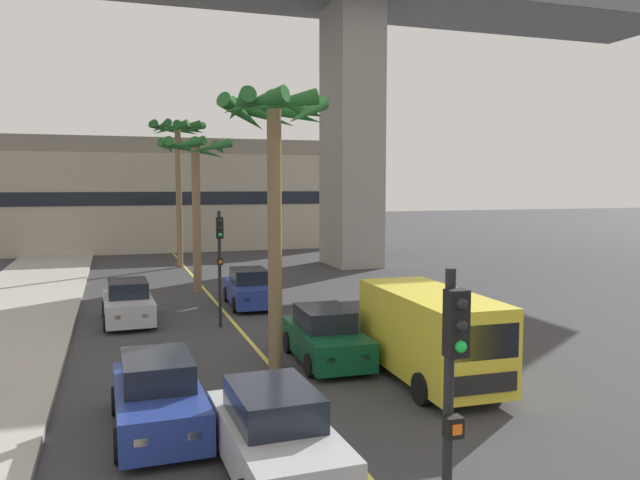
{
  "coord_description": "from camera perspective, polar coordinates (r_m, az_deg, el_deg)",
  "views": [
    {
      "loc": [
        -4.12,
        1.48,
        5.15
      ],
      "look_at": [
        0.0,
        14.0,
        3.97
      ],
      "focal_mm": 35.2,
      "sensor_mm": 36.0,
      "label": 1
    }
  ],
  "objects": [
    {
      "name": "car_queue_second",
      "position": [
        11.62,
        -4.1,
        -17.3
      ],
      "size": [
        1.93,
        4.15,
        1.56
      ],
      "color": "#B7BABF",
      "rests_on": "ground"
    },
    {
      "name": "lane_stripe_center",
      "position": [
        23.47,
        -7.73,
        -7.6
      ],
      "size": [
        0.14,
        56.0,
        0.01
      ],
      "primitive_type": "cube",
      "color": "#DBCC4C",
      "rests_on": "ground"
    },
    {
      "name": "traffic_light_median_near",
      "position": [
        7.5,
        11.88,
        -13.93
      ],
      "size": [
        0.24,
        0.37,
        4.2
      ],
      "color": "black",
      "rests_on": "ground"
    },
    {
      "name": "car_queue_fourth",
      "position": [
        24.54,
        -17.04,
        -5.51
      ],
      "size": [
        1.93,
        4.15,
        1.56
      ],
      "color": "#B7BABF",
      "rests_on": "ground"
    },
    {
      "name": "palm_tree_mid_median",
      "position": [
        39.54,
        -12.78,
        8.57
      ],
      "size": [
        3.47,
        3.49,
        9.05
      ],
      "color": "brown",
      "rests_on": "ground"
    },
    {
      "name": "palm_tree_near_median",
      "position": [
        30.34,
        -11.32,
        6.52
      ],
      "size": [
        3.47,
        3.61,
        7.39
      ],
      "color": "brown",
      "rests_on": "ground"
    },
    {
      "name": "car_queue_third",
      "position": [
        18.41,
        0.49,
        -8.81
      ],
      "size": [
        1.95,
        4.16,
        1.56
      ],
      "color": "#0C4728",
      "rests_on": "ground"
    },
    {
      "name": "car_queue_fifth",
      "position": [
        13.89,
        -14.52,
        -13.64
      ],
      "size": [
        1.89,
        4.13,
        1.56
      ],
      "color": "navy",
      "rests_on": "ground"
    },
    {
      "name": "palm_tree_far_median",
      "position": [
        17.28,
        -4.24,
        8.75
      ],
      "size": [
        3.15,
        3.14,
        7.71
      ],
      "color": "brown",
      "rests_on": "ground"
    },
    {
      "name": "traffic_light_median_far",
      "position": [
        22.59,
        -9.1,
        -1.14
      ],
      "size": [
        0.24,
        0.37,
        4.2
      ],
      "color": "black",
      "rests_on": "ground"
    },
    {
      "name": "pier_building_backdrop",
      "position": [
        51.88,
        -13.7,
        3.97
      ],
      "size": [
        28.09,
        8.04,
        8.62
      ],
      "color": "#BCB29E",
      "rests_on": "ground"
    },
    {
      "name": "delivery_van",
      "position": [
        16.72,
        9.99,
        -8.32
      ],
      "size": [
        2.27,
        5.3,
        2.36
      ],
      "color": "yellow",
      "rests_on": "ground"
    },
    {
      "name": "car_queue_front",
      "position": [
        26.79,
        -6.42,
        -4.44
      ],
      "size": [
        1.95,
        4.16,
        1.56
      ],
      "color": "navy",
      "rests_on": "ground"
    }
  ]
}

